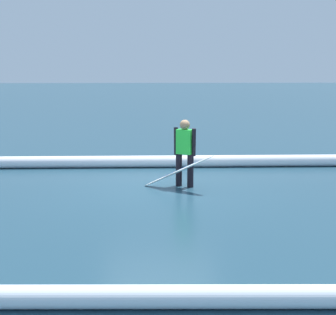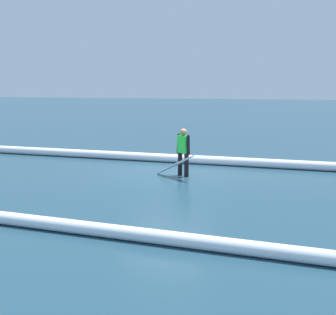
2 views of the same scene
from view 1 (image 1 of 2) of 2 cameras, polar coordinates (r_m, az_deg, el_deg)
The scene contains 5 objects.
ground_plane at distance 11.22m, azimuth -0.92°, elevation -3.35°, with size 168.75×168.75×0.00m, color #1F4052.
surfer at distance 11.13m, azimuth 1.89°, elevation 0.93°, with size 0.47×0.38×1.49m.
surfboard at distance 10.92m, azimuth 1.15°, elevation -1.54°, with size 1.58×0.98×0.85m.
wave_crest_foreground at distance 13.45m, azimuth -2.16°, elevation -0.45°, with size 0.31×0.31×17.33m, color white.
wave_crest_midground at distance 5.78m, azimuth -8.40°, elevation -15.22°, with size 0.26×0.26×23.10m, color white.
Camera 1 is at (0.31, 10.91, 2.57)m, focal length 54.32 mm.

